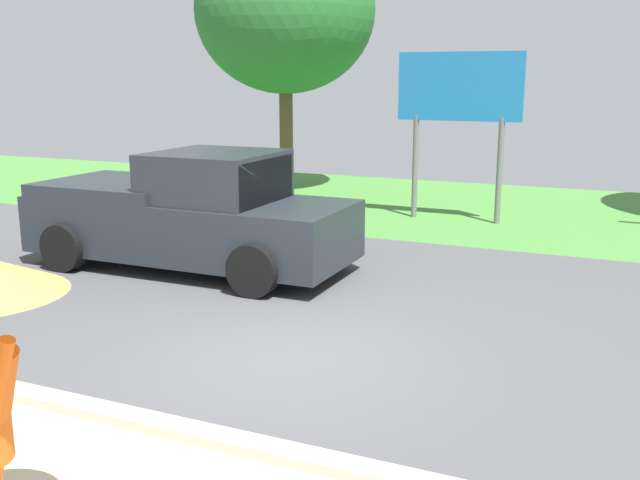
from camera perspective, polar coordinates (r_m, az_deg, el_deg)
name	(u,v)px	position (r m, az deg, el deg)	size (l,w,h in m)	color
ground_plane	(375,289)	(10.74, 4.33, -3.89)	(40.00, 22.00, 0.20)	#4C4C4F
pickup_truck	(191,214)	(11.73, -10.05, 2.00)	(5.20, 2.28, 1.88)	#23282D
roadside_billboard	(459,99)	(15.55, 10.86, 10.81)	(2.60, 0.12, 3.50)	slate
tree_center_back	(285,11)	(19.71, -2.76, 17.51)	(4.67, 4.67, 6.79)	brown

